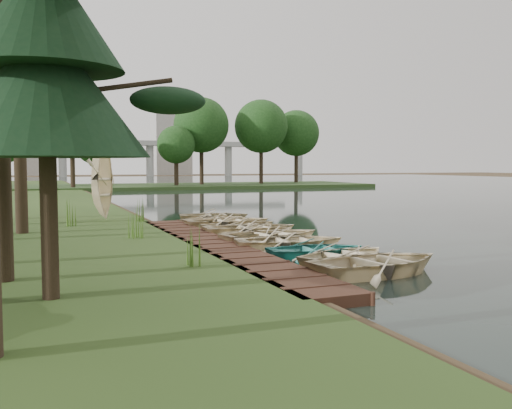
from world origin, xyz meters
name	(u,v)px	position (x,y,z in m)	size (l,w,h in m)	color
ground	(261,250)	(0.00, 0.00, 0.00)	(300.00, 300.00, 0.00)	#3D2F1D
water	(497,198)	(30.00, 20.00, 0.03)	(130.00, 200.00, 0.05)	black
boardwalk	(215,248)	(-1.60, 0.00, 0.15)	(1.60, 16.00, 0.30)	#3A2116
peninsula	(165,187)	(8.00, 50.00, 0.23)	(50.00, 14.00, 0.45)	#2B431D
far_trees	(137,134)	(4.67, 50.00, 6.43)	(45.60, 5.60, 8.80)	black
bridge	(117,147)	(12.31, 120.00, 7.08)	(95.90, 4.00, 8.60)	#A5A5A0
building_a	(171,143)	(30.00, 140.00, 9.00)	(10.00, 8.00, 18.00)	#A5A5A0
building_b	(37,153)	(-5.00, 145.00, 6.00)	(8.00, 8.00, 12.00)	#A5A5A0
rowboat_0	(379,259)	(1.08, -5.33, 0.44)	(2.72, 3.81, 0.79)	beige
rowboat_1	(347,253)	(1.11, -3.69, 0.38)	(2.28, 3.19, 0.66)	beige
rowboat_2	(317,247)	(0.86, -2.39, 0.36)	(2.17, 3.04, 0.63)	teal
rowboat_3	(290,239)	(0.73, -0.77, 0.42)	(2.58, 3.62, 0.75)	beige
rowboat_4	(272,233)	(0.78, 0.90, 0.44)	(2.67, 3.74, 0.78)	beige
rowboat_5	(262,231)	(0.91, 2.09, 0.38)	(2.29, 3.21, 0.67)	beige
rowboat_6	(251,226)	(0.91, 3.24, 0.43)	(2.65, 3.70, 0.77)	beige
rowboat_7	(241,223)	(1.04, 4.79, 0.40)	(2.39, 3.35, 0.69)	beige
rowboat_8	(228,220)	(0.93, 6.02, 0.44)	(2.68, 3.76, 0.78)	beige
rowboat_9	(215,218)	(0.79, 7.57, 0.38)	(2.30, 3.21, 0.67)	beige
rowboat_10	(214,214)	(1.30, 9.26, 0.40)	(2.43, 3.41, 0.71)	beige
stored_rowboat	(104,212)	(-3.93, 9.62, 0.64)	(2.37, 3.32, 0.69)	beige
pine_tree	(45,46)	(-6.80, -6.12, 5.03)	(3.80, 3.80, 7.79)	black
reeds_0	(194,247)	(-3.30, -3.61, 0.76)	(0.60, 0.60, 0.93)	#3F661E
reeds_1	(136,225)	(-3.74, 2.30, 0.75)	(0.60, 0.60, 0.91)	#3F661E
reeds_2	(71,213)	(-5.56, 7.18, 0.84)	(0.60, 0.60, 1.08)	#3F661E
reeds_3	(139,211)	(-2.60, 8.16, 0.77)	(0.60, 0.60, 0.95)	#3F661E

